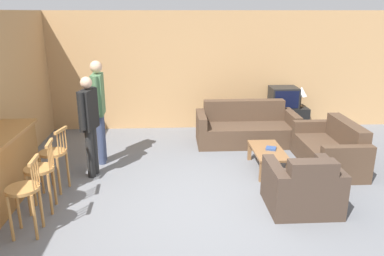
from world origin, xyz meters
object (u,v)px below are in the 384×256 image
object	(u,v)px
bar_chair_near	(25,194)
coffee_table	(268,153)
loveseat_right	(331,150)
couch_far	(246,129)
tv	(284,97)
table_lamp	(301,92)
bar_chair_mid	(41,174)
tv_unit	(282,119)
book_on_table	(271,148)
bar_chair_far	(54,157)
armchair_near	(303,189)
person_by_counter	(89,121)
person_by_window	(99,106)

from	to	relation	value
bar_chair_near	coffee_table	world-z (taller)	bar_chair_near
loveseat_right	couch_far	bearing A→B (deg)	133.58
tv	table_lamp	bearing A→B (deg)	0.43
coffee_table	table_lamp	distance (m)	2.55
coffee_table	bar_chair_mid	bearing A→B (deg)	-160.68
tv_unit	bar_chair_mid	bearing A→B (deg)	-141.68
book_on_table	bar_chair_far	bearing A→B (deg)	-170.15
tv_unit	book_on_table	xyz separation A→B (m)	(-0.81, -2.14, 0.11)
tv_unit	loveseat_right	bearing A→B (deg)	-82.70
tv	book_on_table	distance (m)	2.32
bar_chair_mid	couch_far	distance (m)	4.13
bar_chair_far	loveseat_right	xyz separation A→B (m)	(4.47, 0.68, -0.24)
bar_chair_far	loveseat_right	bearing A→B (deg)	8.60
bar_chair_mid	armchair_near	size ratio (longest dim) A/B	1.06
bar_chair_mid	person_by_counter	size ratio (longest dim) A/B	0.60
bar_chair_mid	person_by_window	distance (m)	1.81
bar_chair_far	book_on_table	distance (m)	3.45
book_on_table	table_lamp	world-z (taller)	table_lamp
person_by_counter	armchair_near	bearing A→B (deg)	-22.55
tv_unit	person_by_window	bearing A→B (deg)	-155.93
tv	bar_chair_far	bearing A→B (deg)	-147.06
couch_far	tv_unit	distance (m)	1.23
couch_far	armchair_near	world-z (taller)	couch_far
couch_far	coffee_table	distance (m)	1.40
person_by_window	bar_chair_mid	bearing A→B (deg)	-106.51
coffee_table	tv_unit	xyz separation A→B (m)	(0.86, 2.15, -0.03)
loveseat_right	tv	bearing A→B (deg)	97.31
person_by_window	person_by_counter	size ratio (longest dim) A/B	1.11
bar_chair_near	loveseat_right	distance (m)	4.84
bar_chair_near	tv_unit	distance (m)	5.73
bar_chair_far	person_by_counter	bearing A→B (deg)	49.73
bar_chair_near	loveseat_right	xyz separation A→B (m)	(4.47, 1.84, -0.24)
loveseat_right	tv_unit	distance (m)	2.07
bar_chair_far	coffee_table	distance (m)	3.40
bar_chair_near	loveseat_right	world-z (taller)	bar_chair_near
table_lamp	person_by_counter	distance (m)	4.71
bar_chair_near	loveseat_right	bearing A→B (deg)	22.42
armchair_near	loveseat_right	xyz separation A→B (m)	(0.98, 1.42, -0.01)
bar_chair_mid	loveseat_right	distance (m)	4.65
tv_unit	table_lamp	size ratio (longest dim) A/B	2.41
bar_chair_mid	loveseat_right	bearing A→B (deg)	15.88
coffee_table	loveseat_right	bearing A→B (deg)	5.04
table_lamp	tv_unit	bearing A→B (deg)	-180.00
bar_chair_near	armchair_near	size ratio (longest dim) A/B	1.06
bar_chair_mid	couch_far	bearing A→B (deg)	38.39
person_by_counter	bar_chair_mid	bearing A→B (deg)	-111.46
couch_far	tv	distance (m)	1.32
bar_chair_mid	person_by_counter	xyz separation A→B (m)	(0.44, 1.11, 0.40)
person_by_window	bar_chair_far	bearing A→B (deg)	-114.79
bar_chair_far	armchair_near	size ratio (longest dim) A/B	1.06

